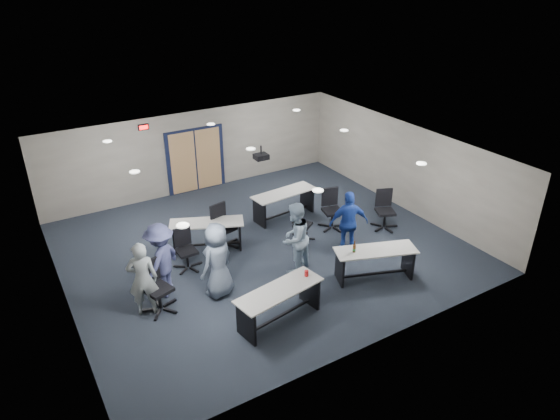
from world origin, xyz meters
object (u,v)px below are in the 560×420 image
chair_loose_right (385,210)px  person_lightblue (295,238)px  table_front_left (280,299)px  chair_back_b (224,226)px  table_back_right (284,200)px  chair_loose_left (158,288)px  person_back (161,261)px  table_front_right (375,258)px  chair_back_a (187,250)px  person_navy (349,223)px  chair_back_c (303,223)px  chair_back_d (333,210)px  table_back_left (207,230)px  person_plaid (218,260)px  person_gray (143,279)px

chair_loose_right → person_lightblue: size_ratio=0.63×
table_front_left → chair_back_b: 3.51m
table_back_right → chair_loose_left: size_ratio=1.73×
table_back_right → person_back: person_back is taller
table_back_right → chair_back_b: size_ratio=1.75×
table_front_right → chair_back_a: size_ratio=1.94×
chair_back_b → person_navy: (2.66, -1.97, 0.28)m
table_front_left → table_back_right: table_front_left is taller
chair_back_c → person_lightblue: person_lightblue is taller
table_front_left → person_back: (-1.81, 2.21, 0.36)m
table_front_right → person_lightblue: 1.99m
chair_back_d → table_back_right: bearing=135.8°
chair_back_c → chair_back_d: (1.11, 0.13, 0.08)m
table_front_right → table_back_left: 4.46m
table_front_left → person_plaid: bearing=104.4°
chair_back_a → chair_back_b: chair_back_b is taller
chair_back_c → chair_back_d: 1.12m
person_plaid → person_back: bearing=-53.8°
chair_back_a → table_back_right: bearing=16.9°
person_plaid → table_back_right: bearing=-166.1°
table_back_left → chair_loose_left: size_ratio=1.71×
person_plaid → person_navy: (3.71, -0.05, -0.04)m
chair_back_d → person_gray: (-5.83, -1.05, 0.29)m
chair_back_c → chair_back_a: bearing=141.3°
person_navy → table_front_right: bearing=103.5°
chair_loose_right → chair_back_c: bearing=-171.8°
table_front_right → chair_loose_right: chair_loose_right is taller
table_front_left → chair_back_d: size_ratio=1.78×
table_front_right → chair_back_b: chair_back_b is taller
chair_back_d → person_navy: person_navy is taller
chair_back_b → person_plaid: (-1.05, -1.92, 0.32)m
table_back_right → chair_back_d: 1.56m
chair_back_b → chair_loose_right: chair_back_b is taller
chair_loose_left → table_front_left: bearing=-57.2°
chair_back_d → person_plaid: 4.35m
chair_back_a → person_lightblue: person_lightblue is taller
chair_back_b → person_navy: size_ratio=0.67×
table_back_right → person_gray: person_gray is taller
chair_back_d → person_plaid: (-4.16, -1.24, 0.33)m
chair_back_a → chair_loose_right: 5.76m
chair_loose_left → person_navy: person_navy is taller
table_back_right → person_lightblue: person_lightblue is taller
chair_loose_left → person_back: person_back is taller
table_front_right → person_gray: 5.41m
person_plaid → table_front_right: bearing=135.3°
table_front_left → table_back_right: (2.63, 4.13, -0.00)m
person_lightblue → chair_back_d: bearing=-173.6°
table_front_right → person_plaid: (-3.51, 1.35, 0.36)m
table_front_left → person_lightblue: size_ratio=1.14×
chair_back_c → chair_loose_right: (2.40, -0.67, 0.07)m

